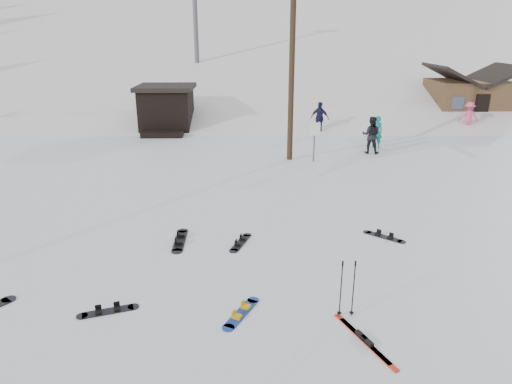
{
  "coord_description": "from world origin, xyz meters",
  "views": [
    {
      "loc": [
        0.08,
        -7.19,
        5.78
      ],
      "look_at": [
        0.26,
        5.27,
        1.4
      ],
      "focal_mm": 32.0,
      "sensor_mm": 36.0,
      "label": 1
    }
  ],
  "objects_px": {
    "utility_pole": "(292,58)",
    "cabin": "(468,99)",
    "hero_snowboard": "(241,313)",
    "hero_skis": "(364,340)"
  },
  "relations": [
    {
      "from": "utility_pole",
      "to": "hero_skis",
      "type": "xyz_separation_m",
      "value": [
        0.33,
        -13.69,
        -4.65
      ]
    },
    {
      "from": "utility_pole",
      "to": "hero_snowboard",
      "type": "height_order",
      "value": "utility_pole"
    },
    {
      "from": "hero_snowboard",
      "to": "hero_skis",
      "type": "height_order",
      "value": "hero_skis"
    },
    {
      "from": "cabin",
      "to": "hero_snowboard",
      "type": "bearing_deg",
      "value": -123.63
    },
    {
      "from": "hero_snowboard",
      "to": "hero_skis",
      "type": "relative_size",
      "value": 0.7
    },
    {
      "from": "hero_snowboard",
      "to": "hero_skis",
      "type": "xyz_separation_m",
      "value": [
        2.45,
        -0.96,
        0.0
      ]
    },
    {
      "from": "hero_snowboard",
      "to": "cabin",
      "type": "bearing_deg",
      "value": -6.53
    },
    {
      "from": "utility_pole",
      "to": "cabin",
      "type": "height_order",
      "value": "utility_pole"
    },
    {
      "from": "cabin",
      "to": "hero_snowboard",
      "type": "distance_m",
      "value": 27.33
    },
    {
      "from": "utility_pole",
      "to": "hero_snowboard",
      "type": "relative_size",
      "value": 7.01
    }
  ]
}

